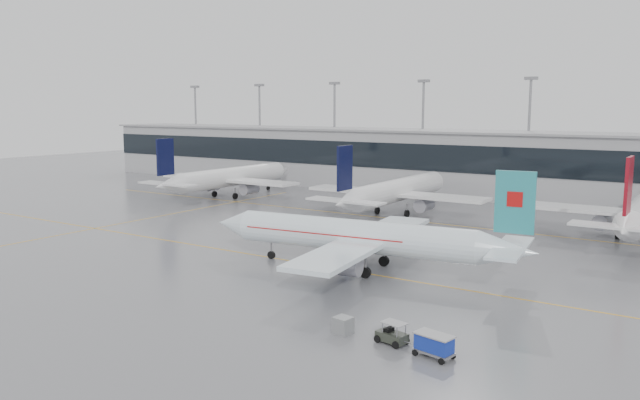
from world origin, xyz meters
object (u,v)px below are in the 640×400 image
Objects in this scene: baggage_cart at (434,344)px; gse_unit at (343,325)px; air_canada_jet at (365,237)px; baggage_tug at (392,336)px.

baggage_cart reaches higher than gse_unit.
baggage_cart is at bearing 124.29° from air_canada_jet.
gse_unit is (7.69, -16.88, -2.86)m from air_canada_jet.
air_canada_jet is 18.76m from gse_unit.
baggage_cart is (15.18, -17.33, -2.54)m from air_canada_jet.
air_canada_jet is at bearing 142.39° from baggage_cart.
air_canada_jet is at bearing 136.18° from baggage_tug.
baggage_tug is at bearing 118.07° from air_canada_jet.
air_canada_jet is 10.46× the size of baggage_tug.
air_canada_jet is 27.76× the size of gse_unit.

